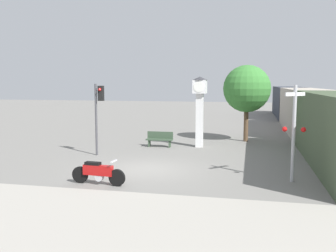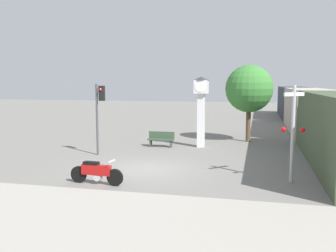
{
  "view_description": "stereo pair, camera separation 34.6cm",
  "coord_description": "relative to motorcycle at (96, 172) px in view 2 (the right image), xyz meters",
  "views": [
    {
      "loc": [
        4.47,
        -15.96,
        3.9
      ],
      "look_at": [
        0.57,
        1.66,
        1.8
      ],
      "focal_mm": 40.0,
      "sensor_mm": 36.0,
      "label": 1
    },
    {
      "loc": [
        4.81,
        -15.88,
        3.9
      ],
      "look_at": [
        0.57,
        1.66,
        1.8
      ],
      "focal_mm": 40.0,
      "sensor_mm": 36.0,
      "label": 2
    }
  ],
  "objects": [
    {
      "name": "ground_plane",
      "position": [
        1.18,
        2.86,
        -0.47
      ],
      "size": [
        120.0,
        120.0,
        0.0
      ],
      "primitive_type": "plane",
      "color": "slate"
    },
    {
      "name": "freight_train",
      "position": [
        9.83,
        18.74,
        1.23
      ],
      "size": [
        2.8,
        38.73,
        3.4
      ],
      "color": "#425138",
      "rests_on": "ground_plane"
    },
    {
      "name": "bench",
      "position": [
        0.29,
        8.76,
        0.02
      ],
      "size": [
        1.6,
        0.44,
        0.92
      ],
      "color": "#384C38",
      "rests_on": "ground_plane"
    },
    {
      "name": "street_tree",
      "position": [
        5.38,
        12.09,
        3.01
      ],
      "size": [
        3.1,
        3.1,
        5.05
      ],
      "color": "brown",
      "rests_on": "ground_plane"
    },
    {
      "name": "railroad_crossing_signal",
      "position": [
        7.32,
        2.03,
        1.61
      ],
      "size": [
        0.9,
        0.82,
        3.8
      ],
      "color": "#B7B7BC",
      "rests_on": "ground_plane"
    },
    {
      "name": "traffic_light",
      "position": [
        -2.25,
        5.49,
        2.18
      ],
      "size": [
        0.5,
        0.35,
        3.83
      ],
      "color": "#47474C",
      "rests_on": "ground_plane"
    },
    {
      "name": "sidewalk_strip",
      "position": [
        1.18,
        -4.0,
        -0.42
      ],
      "size": [
        36.0,
        6.0,
        0.1
      ],
      "color": "#9E998E",
      "rests_on": "ground_plane"
    },
    {
      "name": "clock_tower",
      "position": [
        2.65,
        9.25,
        2.34
      ],
      "size": [
        0.95,
        0.95,
        4.24
      ],
      "color": "white",
      "rests_on": "ground_plane"
    },
    {
      "name": "motorcycle",
      "position": [
        0.0,
        0.0,
        0.0
      ],
      "size": [
        2.22,
        0.48,
        0.98
      ],
      "rotation": [
        0.0,
        0.0,
        -0.08
      ],
      "color": "black",
      "rests_on": "ground_plane"
    }
  ]
}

